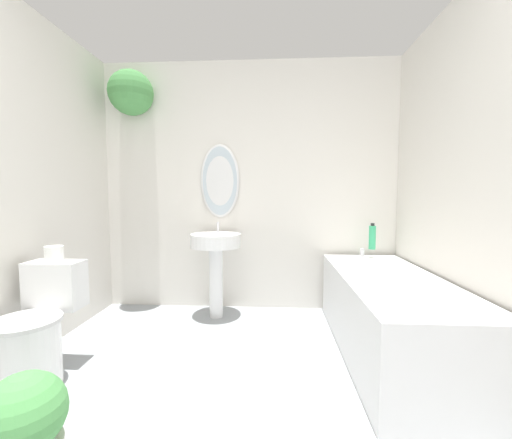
% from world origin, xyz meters
% --- Properties ---
extents(wall_back, '(2.95, 0.41, 2.40)m').
position_xyz_m(wall_back, '(-0.16, 2.59, 1.33)').
color(wall_back, silver).
rests_on(wall_back, ground_plane).
extents(wall_right, '(0.06, 2.71, 2.40)m').
position_xyz_m(wall_right, '(1.44, 1.29, 1.20)').
color(wall_right, silver).
rests_on(wall_right, ground_plane).
extents(toilet, '(0.37, 0.53, 0.69)m').
position_xyz_m(toilet, '(-1.17, 1.26, 0.30)').
color(toilet, white).
rests_on(toilet, ground_plane).
extents(pedestal_sink, '(0.45, 0.45, 0.87)m').
position_xyz_m(pedestal_sink, '(-0.28, 2.32, 0.60)').
color(pedestal_sink, white).
rests_on(pedestal_sink, ground_plane).
extents(bathtub, '(0.67, 1.63, 0.63)m').
position_xyz_m(bathtub, '(1.06, 1.72, 0.29)').
color(bathtub, silver).
rests_on(bathtub, ground_plane).
extents(shampoo_bottle, '(0.06, 0.06, 0.24)m').
position_xyz_m(shampoo_bottle, '(1.14, 2.40, 0.74)').
color(shampoo_bottle, '#38B275').
rests_on(shampoo_bottle, bathtub).
extents(potted_plant, '(0.31, 0.31, 0.42)m').
position_xyz_m(potted_plant, '(-0.72, 0.63, 0.22)').
color(potted_plant, silver).
rests_on(potted_plant, ground_plane).
extents(toilet_paper_roll, '(0.11, 0.11, 0.10)m').
position_xyz_m(toilet_paper_roll, '(-1.17, 1.45, 0.74)').
color(toilet_paper_roll, white).
rests_on(toilet_paper_roll, toilet).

